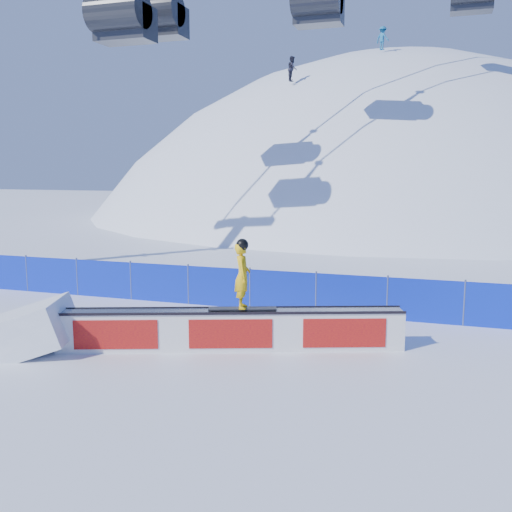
% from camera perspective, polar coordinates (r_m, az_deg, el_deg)
% --- Properties ---
extents(ground, '(160.00, 160.00, 0.00)m').
position_cam_1_polar(ground, '(12.71, -2.80, -10.35)').
color(ground, white).
rests_on(ground, ground).
extents(snow_hill, '(64.00, 64.00, 64.00)m').
position_cam_1_polar(snow_hill, '(57.82, 12.65, -13.95)').
color(snow_hill, white).
rests_on(snow_hill, ground).
extents(safety_fence, '(22.05, 0.05, 1.30)m').
position_cam_1_polar(safety_fence, '(16.68, 2.65, -3.54)').
color(safety_fence, '#0923B8').
rests_on(safety_fence, ground).
extents(rail_box, '(7.71, 3.16, 0.96)m').
position_cam_1_polar(rail_box, '(13.27, -2.53, -7.38)').
color(rail_box, white).
rests_on(rail_box, ground).
extents(snow_ramp, '(3.11, 2.49, 1.69)m').
position_cam_1_polar(snow_ramp, '(14.40, -23.02, -8.74)').
color(snow_ramp, white).
rests_on(snow_ramp, ground).
extents(snowboarder, '(1.57, 0.78, 1.63)m').
position_cam_1_polar(snowboarder, '(12.97, -1.37, -1.90)').
color(snowboarder, black).
rests_on(snowboarder, rail_box).
extents(distant_skiers, '(19.95, 6.44, 5.92)m').
position_cam_1_polar(distant_skiers, '(41.78, 16.91, 18.21)').
color(distant_skiers, black).
rests_on(distant_skiers, ground).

